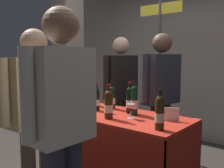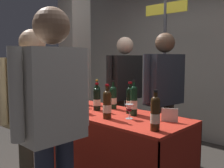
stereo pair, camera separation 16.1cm
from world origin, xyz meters
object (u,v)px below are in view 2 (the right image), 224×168
at_px(wine_glass_near_vendor, 81,98).
at_px(vendor_presenter, 164,89).
at_px(booth_signpost, 164,62).
at_px(featured_wine_bottle, 97,95).
at_px(taster_foreground_right, 34,104).
at_px(wine_glass_near_taster, 84,105).
at_px(display_bottle_0, 76,97).
at_px(tasting_table, 112,137).
at_px(wine_glass_mid, 129,108).
at_px(concrete_pillar, 75,44).

distance_m(wine_glass_near_vendor, vendor_presenter, 0.96).
bearing_deg(vendor_presenter, booth_signpost, -138.30).
xyz_separation_m(featured_wine_bottle, wine_glass_near_vendor, (-0.05, -0.20, -0.02)).
bearing_deg(taster_foreground_right, wine_glass_near_taster, -5.94).
relative_size(featured_wine_bottle, display_bottle_0, 0.90).
height_order(tasting_table, wine_glass_near_taster, wine_glass_near_taster).
relative_size(tasting_table, wine_glass_near_taster, 12.32).
bearing_deg(wine_glass_near_taster, vendor_presenter, 68.03).
bearing_deg(wine_glass_mid, booth_signpost, 107.95).
bearing_deg(display_bottle_0, tasting_table, 24.31).
height_order(display_bottle_0, taster_foreground_right, taster_foreground_right).
bearing_deg(featured_wine_bottle, wine_glass_near_vendor, -103.28).
distance_m(concrete_pillar, wine_glass_near_vendor, 1.58).
xyz_separation_m(wine_glass_near_taster, booth_signpost, (0.07, 1.36, 0.42)).
distance_m(wine_glass_mid, vendor_presenter, 0.76).
height_order(concrete_pillar, tasting_table, concrete_pillar).
xyz_separation_m(concrete_pillar, taster_foreground_right, (1.42, -1.55, -0.62)).
distance_m(concrete_pillar, wine_glass_mid, 2.20).
bearing_deg(concrete_pillar, wine_glass_near_taster, -35.21).
xyz_separation_m(concrete_pillar, featured_wine_bottle, (1.21, -0.63, -0.67)).
bearing_deg(concrete_pillar, taster_foreground_right, -47.59).
distance_m(concrete_pillar, booth_signpost, 1.57).
bearing_deg(display_bottle_0, taster_foreground_right, -74.23).
relative_size(wine_glass_near_vendor, vendor_presenter, 0.09).
bearing_deg(wine_glass_mid, vendor_presenter, 97.59).
relative_size(concrete_pillar, tasting_table, 1.99).
xyz_separation_m(tasting_table, wine_glass_mid, (0.27, -0.05, 0.35)).
distance_m(wine_glass_near_taster, booth_signpost, 1.42).
bearing_deg(vendor_presenter, wine_glass_near_vendor, -32.96).
bearing_deg(featured_wine_bottle, display_bottle_0, -82.03).
distance_m(tasting_table, booth_signpost, 1.39).
relative_size(concrete_pillar, booth_signpost, 1.50).
height_order(wine_glass_near_vendor, wine_glass_near_taster, wine_glass_near_vendor).
bearing_deg(wine_glass_near_taster, tasting_table, 47.28).
distance_m(vendor_presenter, booth_signpost, 0.63).
bearing_deg(display_bottle_0, vendor_presenter, 57.63).
xyz_separation_m(featured_wine_bottle, vendor_presenter, (0.60, 0.51, 0.07)).
bearing_deg(wine_glass_mid, display_bottle_0, -169.95).
bearing_deg(wine_glass_near_vendor, wine_glass_mid, -3.25).
bearing_deg(concrete_pillar, featured_wine_bottle, -27.39).
distance_m(featured_wine_bottle, booth_signpost, 1.08).
bearing_deg(wine_glass_near_taster, taster_foreground_right, -92.30).
distance_m(concrete_pillar, display_bottle_0, 1.72).
distance_m(concrete_pillar, vendor_presenter, 1.90).
xyz_separation_m(wine_glass_near_vendor, booth_signpost, (0.35, 1.17, 0.40)).
xyz_separation_m(concrete_pillar, wine_glass_near_vendor, (1.16, -0.82, -0.68)).
distance_m(wine_glass_near_vendor, booth_signpost, 1.28).
xyz_separation_m(taster_foreground_right, booth_signpost, (0.09, 1.90, 0.34)).
bearing_deg(wine_glass_near_taster, featured_wine_bottle, 120.82).
height_order(taster_foreground_right, booth_signpost, booth_signpost).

